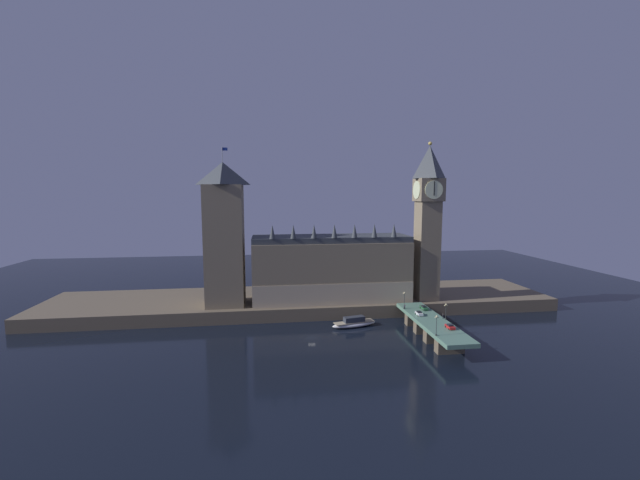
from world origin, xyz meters
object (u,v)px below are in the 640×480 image
object	(u,v)px
car_northbound_lead	(419,313)
street_lamp_far	(404,298)
car_southbound_lead	(450,327)
pedestrian_mid_walk	(443,316)
clock_tower	(428,218)
boat_upstream	(354,323)
victoria_tower	(224,234)
pedestrian_far_rail	(405,306)
car_southbound_trail	(424,308)
street_lamp_near	(437,323)
street_lamp_mid	(446,310)

from	to	relation	value
car_northbound_lead	street_lamp_far	bearing A→B (deg)	107.83
car_southbound_lead	pedestrian_mid_walk	world-z (taller)	pedestrian_mid_walk
clock_tower	boat_upstream	xyz separation A→B (m)	(-35.38, -16.41, -39.36)
victoria_tower	car_southbound_lead	distance (m)	92.61
pedestrian_far_rail	pedestrian_mid_walk	bearing A→B (deg)	-55.92
street_lamp_far	car_southbound_lead	bearing A→B (deg)	-72.76
victoria_tower	boat_upstream	distance (m)	62.91
pedestrian_mid_walk	boat_upstream	distance (m)	32.96
car_southbound_lead	car_southbound_trail	world-z (taller)	car_southbound_lead
car_northbound_lead	street_lamp_far	xyz separation A→B (m)	(-2.73, 8.48, 3.53)
car_southbound_trail	pedestrian_far_rail	bearing A→B (deg)	163.84
victoria_tower	pedestrian_mid_walk	bearing A→B (deg)	-22.40
victoria_tower	boat_upstream	world-z (taller)	victoria_tower
victoria_tower	street_lamp_near	world-z (taller)	victoria_tower
victoria_tower	street_lamp_near	xyz separation A→B (m)	(69.77, -48.79, -24.21)
clock_tower	victoria_tower	size ratio (longest dim) A/B	1.05
boat_upstream	street_lamp_far	bearing A→B (deg)	0.56
street_lamp_far	street_lamp_mid	bearing A→B (deg)	-55.53
pedestrian_mid_walk	street_lamp_near	bearing A→B (deg)	-121.18
victoria_tower	boat_upstream	size ratio (longest dim) A/B	3.48
street_lamp_mid	clock_tower	bearing A→B (deg)	80.23
clock_tower	car_southbound_trail	size ratio (longest dim) A/B	14.40
car_southbound_trail	pedestrian_far_rail	xyz separation A→B (m)	(-6.98, 2.02, 0.24)
clock_tower	street_lamp_far	size ratio (longest dim) A/B	9.95
pedestrian_mid_walk	pedestrian_far_rail	size ratio (longest dim) A/B	1.08
boat_upstream	car_northbound_lead	bearing A→B (deg)	-20.08
car_northbound_lead	pedestrian_mid_walk	size ratio (longest dim) A/B	2.12
car_southbound_lead	pedestrian_mid_walk	distance (m)	10.63
car_southbound_trail	car_southbound_lead	bearing A→B (deg)	-90.00
street_lamp_far	boat_upstream	world-z (taller)	street_lamp_far
clock_tower	street_lamp_far	world-z (taller)	clock_tower
car_northbound_lead	car_southbound_lead	bearing A→B (deg)	-73.08
car_northbound_lead	street_lamp_near	world-z (taller)	street_lamp_near
clock_tower	pedestrian_far_rail	distance (m)	40.18
car_southbound_trail	victoria_tower	bearing A→B (deg)	164.76
car_northbound_lead	pedestrian_far_rail	xyz separation A→B (m)	(-2.33, 8.83, 0.22)
victoria_tower	street_lamp_mid	xyz separation A→B (m)	(79.88, -34.07, -24.65)
clock_tower	boat_upstream	bearing A→B (deg)	-155.11
pedestrian_far_rail	car_southbound_trail	bearing A→B (deg)	-16.16
victoria_tower	street_lamp_mid	world-z (taller)	victoria_tower
clock_tower	pedestrian_mid_walk	bearing A→B (deg)	-100.95
clock_tower	boat_upstream	world-z (taller)	clock_tower
pedestrian_far_rail	boat_upstream	size ratio (longest dim) A/B	0.09
pedestrian_mid_walk	street_lamp_far	world-z (taller)	street_lamp_far
clock_tower	street_lamp_mid	distance (m)	44.09
car_southbound_lead	pedestrian_far_rail	xyz separation A→B (m)	(-6.98, 24.13, 0.23)
victoria_tower	boat_upstream	xyz separation A→B (m)	(49.83, -19.55, -33.06)
pedestrian_far_rail	street_lamp_near	size ratio (longest dim) A/B	0.26
car_southbound_trail	boat_upstream	world-z (taller)	car_southbound_trail
pedestrian_mid_walk	boat_upstream	size ratio (longest dim) A/B	0.10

